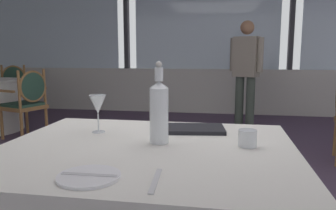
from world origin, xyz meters
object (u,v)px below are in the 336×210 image
object	(u,v)px
water_bottle	(159,110)
dining_chair_1_0	(27,99)
side_plate	(89,176)
dining_chair_1_1	(11,87)
diner_person_0	(246,68)
menu_book	(193,129)
water_tumbler	(248,138)
wine_glass	(98,105)

from	to	relation	value
water_bottle	dining_chair_1_0	xyz separation A→B (m)	(-2.32, 2.62, -0.36)
side_plate	dining_chair_1_1	distance (m)	5.50
side_plate	dining_chair_1_1	world-z (taller)	dining_chair_1_1
diner_person_0	water_bottle	bearing A→B (deg)	-161.09
dining_chair_1_0	dining_chair_1_1	distance (m)	1.73
dining_chair_1_1	diner_person_0	xyz separation A→B (m)	(4.04, -0.14, 0.38)
menu_book	water_bottle	bearing A→B (deg)	-123.63
dining_chair_1_0	dining_chair_1_1	xyz separation A→B (m)	(-1.13, 1.30, 0.00)
dining_chair_1_1	diner_person_0	distance (m)	4.06
side_plate	menu_book	xyz separation A→B (m)	(0.26, 0.71, 0.01)
water_bottle	menu_book	distance (m)	0.32
side_plate	diner_person_0	world-z (taller)	diner_person_0
menu_book	diner_person_0	world-z (taller)	diner_person_0
water_bottle	water_tumbler	bearing A→B (deg)	0.43
wine_glass	dining_chair_1_1	xyz separation A→B (m)	(-3.12, 3.78, -0.35)
menu_book	dining_chair_1_0	distance (m)	3.41
side_plate	dining_chair_1_1	xyz separation A→B (m)	(-3.32, 4.38, -0.22)
dining_chair_1_0	wine_glass	bearing A→B (deg)	147.58
dining_chair_1_1	diner_person_0	size ratio (longest dim) A/B	0.58
menu_book	dining_chair_1_1	size ratio (longest dim) A/B	0.34
water_tumbler	menu_book	size ratio (longest dim) A/B	0.24
menu_book	wine_glass	bearing A→B (deg)	-173.67
side_plate	water_bottle	world-z (taller)	water_bottle
water_tumbler	dining_chair_1_0	xyz separation A→B (m)	(-2.71, 2.62, -0.25)
water_bottle	menu_book	xyz separation A→B (m)	(0.13, 0.26, -0.14)
wine_glass	dining_chair_1_1	world-z (taller)	wine_glass
water_bottle	dining_chair_1_1	world-z (taller)	water_bottle
menu_book	diner_person_0	distance (m)	3.57
water_bottle	dining_chair_1_1	distance (m)	5.24
water_tumbler	dining_chair_1_0	world-z (taller)	dining_chair_1_0
side_plate	water_tumbler	bearing A→B (deg)	41.31
side_plate	water_tumbler	world-z (taller)	water_tumbler
dining_chair_1_0	diner_person_0	xyz separation A→B (m)	(2.91, 1.17, 0.38)
wine_glass	diner_person_0	world-z (taller)	diner_person_0
side_plate	dining_chair_1_0	size ratio (longest dim) A/B	0.22
water_tumbler	diner_person_0	bearing A→B (deg)	86.93
water_tumbler	menu_book	distance (m)	0.36
water_tumbler	dining_chair_1_0	size ratio (longest dim) A/B	0.08
water_tumbler	dining_chair_1_1	distance (m)	5.49
water_bottle	water_tumbler	size ratio (longest dim) A/B	4.66
water_tumbler	diner_person_0	distance (m)	3.79
dining_chair_1_1	diner_person_0	world-z (taller)	diner_person_0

